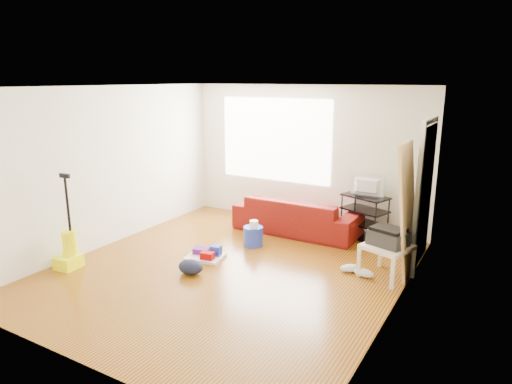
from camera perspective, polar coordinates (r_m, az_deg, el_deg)
The scene contains 13 objects.
room at distance 6.17m, azimuth -2.22°, elevation 1.37°, with size 4.51×5.01×2.51m.
sofa at distance 8.01m, azimuth 5.10°, elevation -4.99°, with size 2.15×0.84×0.63m, color #600902.
tv_stand at distance 7.77m, azimuth 13.39°, elevation -3.01°, with size 0.83×0.64×0.74m.
tv at distance 7.64m, azimuth 13.61°, elevation 0.69°, with size 0.55×0.07×0.31m, color black.
side_table at distance 6.35m, azimuth 16.06°, elevation -7.00°, with size 0.70×0.70×0.46m.
printer at distance 6.29m, azimuth 16.18°, elevation -5.38°, with size 0.54×0.47×0.24m.
bucket at distance 7.36m, azimuth -0.35°, elevation -6.68°, with size 0.31×0.31×0.31m, color #233AB2.
toilet_paper at distance 7.24m, azimuth -0.26°, elevation -5.22°, with size 0.13×0.13×0.12m, color white.
cleaning_tray at distance 6.88m, azimuth -6.21°, elevation -7.79°, with size 0.59×0.51×0.19m.
backpack at distance 6.42m, azimuth -8.14°, elevation -10.06°, with size 0.35×0.28×0.20m, color black.
sneakers at distance 6.45m, azimuth 12.51°, elevation -9.57°, with size 0.50×0.26×0.11m.
vacuum at distance 6.97m, azimuth -22.34°, elevation -6.80°, with size 0.31×0.35×1.35m.
door_panel at distance 6.66m, azimuth 17.83°, elevation -9.71°, with size 0.04×0.72×1.81m, color tan.
Camera 1 is at (3.29, -4.93, 2.61)m, focal length 32.00 mm.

